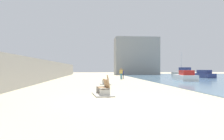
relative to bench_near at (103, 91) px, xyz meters
The scene contains 10 objects.
ground_plane 15.94m from the bench_near, 87.81° to the left, with size 120.00×120.00×0.00m, color beige.
seawall 17.39m from the bench_near, 113.39° to the left, with size 0.80×64.00×2.72m, color #ADAAA3.
bench_near is the anchor object (origin of this frame).
bench_far 8.76m from the bench_near, 85.51° to the left, with size 1.14×2.12×0.98m.
person_walking 19.01m from the bench_near, 78.81° to the left, with size 0.53×0.23×1.71m.
person_standing 19.90m from the bench_near, 78.05° to the left, with size 0.28×0.51×1.55m.
boat_far_right 18.78m from the bench_near, 50.38° to the left, with size 2.78×5.62×1.38m.
boat_outer 36.05m from the bench_near, 58.15° to the left, with size 2.05×7.51×5.32m.
boat_mid_bay 29.40m from the bench_near, 50.17° to the left, with size 2.03×6.70×1.36m.
harbor_building 45.66m from the bench_near, 75.41° to the left, with size 12.00×6.00×10.25m, color gray.
Camera 1 is at (-1.22, -10.43, 1.64)m, focal length 32.68 mm.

